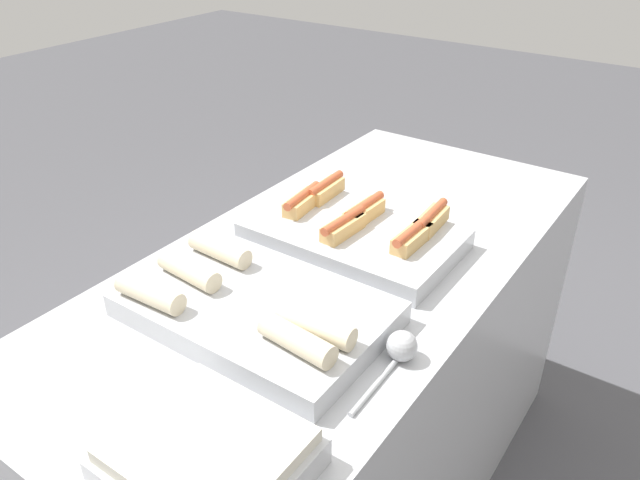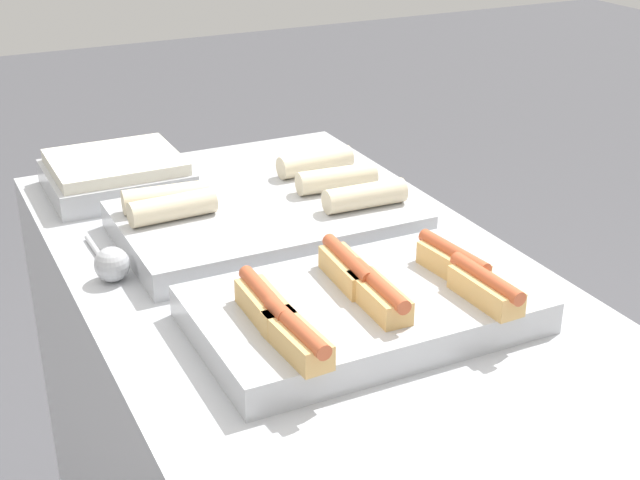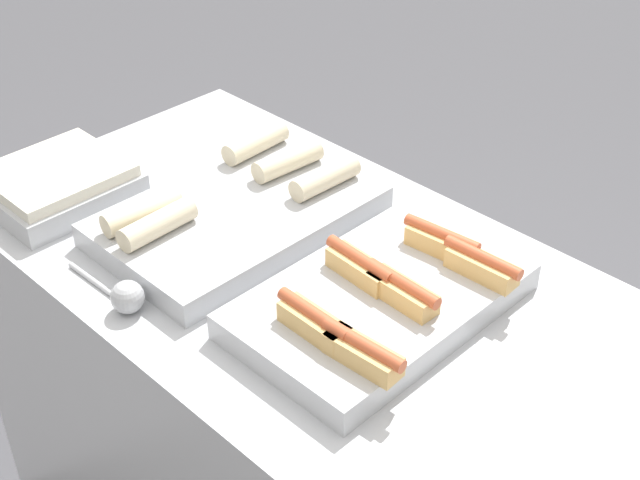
# 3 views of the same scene
# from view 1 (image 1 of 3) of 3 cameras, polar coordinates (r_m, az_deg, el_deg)

# --- Properties ---
(counter) EXTENTS (1.61, 0.74, 0.88)m
(counter) POSITION_cam_1_polar(r_m,az_deg,el_deg) (1.76, 1.48, -13.67)
(counter) COLOR #B7BABF
(counter) RESTS_ON ground_plane
(tray_hotdogs) EXTENTS (0.33, 0.50, 0.10)m
(tray_hotdogs) POSITION_cam_1_polar(r_m,az_deg,el_deg) (1.53, 3.21, 0.79)
(tray_hotdogs) COLOR #B7BABF
(tray_hotdogs) RESTS_ON counter
(tray_wraps) EXTENTS (0.34, 0.52, 0.10)m
(tray_wraps) POSITION_cam_1_polar(r_m,az_deg,el_deg) (1.27, -6.15, -6.07)
(tray_wraps) COLOR #B7BABF
(tray_wraps) RESTS_ON counter
(tray_side_front) EXTENTS (0.25, 0.27, 0.07)m
(tray_side_front) POSITION_cam_1_polar(r_m,az_deg,el_deg) (0.99, -10.11, -18.98)
(tray_side_front) COLOR #B7BABF
(tray_side_front) RESTS_ON counter
(serving_spoon_near) EXTENTS (0.21, 0.06, 0.06)m
(serving_spoon_near) POSITION_cam_1_polar(r_m,az_deg,el_deg) (1.18, 7.33, -9.85)
(serving_spoon_near) COLOR #B2B5BA
(serving_spoon_near) RESTS_ON counter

